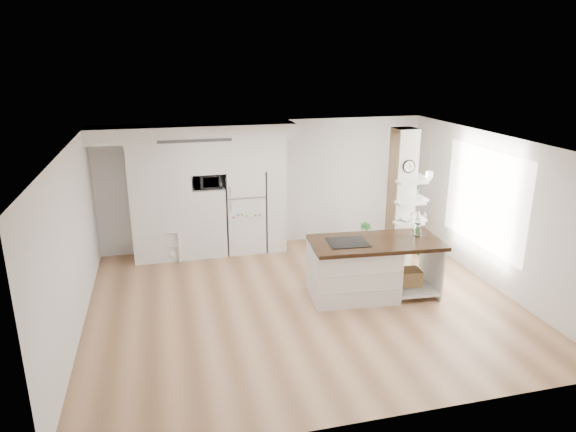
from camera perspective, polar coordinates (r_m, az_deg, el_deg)
name	(u,v)px	position (r m, az deg, el deg)	size (l,w,h in m)	color
floor	(303,303)	(8.77, 1.67, -9.61)	(7.00, 6.00, 0.01)	tan
room	(304,197)	(8.10, 1.79, 2.16)	(7.04, 6.04, 2.72)	white
cabinet_wall	(199,184)	(10.50, -9.91, 3.52)	(4.00, 0.71, 2.70)	white
refrigerator	(245,211)	(10.78, -4.85, 0.61)	(0.78, 0.69, 1.75)	white
column	(407,199)	(10.11, 13.07, 1.86)	(0.69, 0.90, 2.70)	silver
window	(484,199)	(9.94, 20.95, 1.78)	(2.40, 2.40, 0.00)	white
pendant_light	(400,173)	(8.77, 12.31, 4.74)	(0.12, 0.12, 0.10)	white
kitchen_island	(360,268)	(8.89, 8.01, -5.74)	(2.29, 1.22, 1.56)	white
bookshelf	(169,247)	(10.67, -13.05, -3.33)	(0.61, 0.46, 0.65)	white
floor_plant_a	(422,245)	(11.05, 14.67, -3.10)	(0.24, 0.19, 0.43)	#2D7230
floor_plant_b	(365,234)	(11.34, 8.57, -2.00)	(0.28, 0.28, 0.50)	#2D7230
microwave	(207,181)	(10.46, -8.96, 3.87)	(0.54, 0.37, 0.30)	#2D2D2D
shelf_plant	(415,187)	(10.32, 13.96, 3.12)	(0.27, 0.23, 0.30)	#2D7230
decor_bowl	(407,220)	(9.97, 13.12, -0.45)	(0.22, 0.22, 0.05)	white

